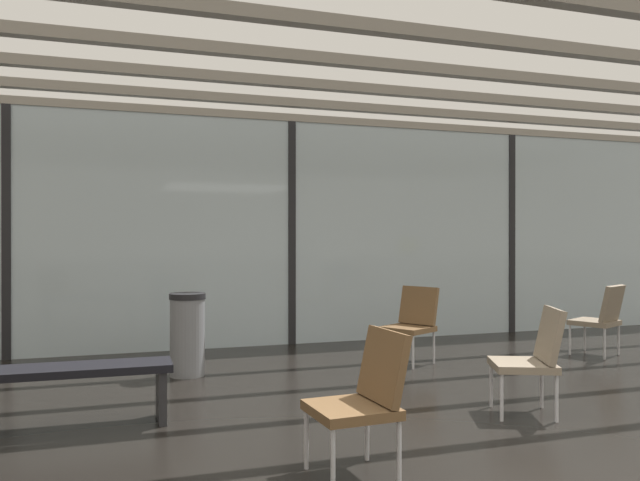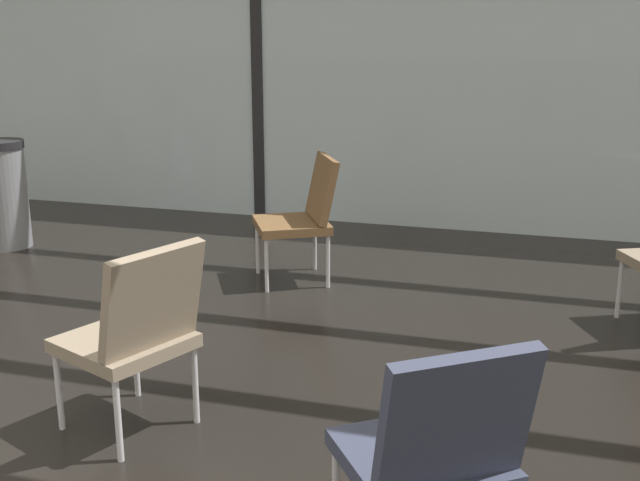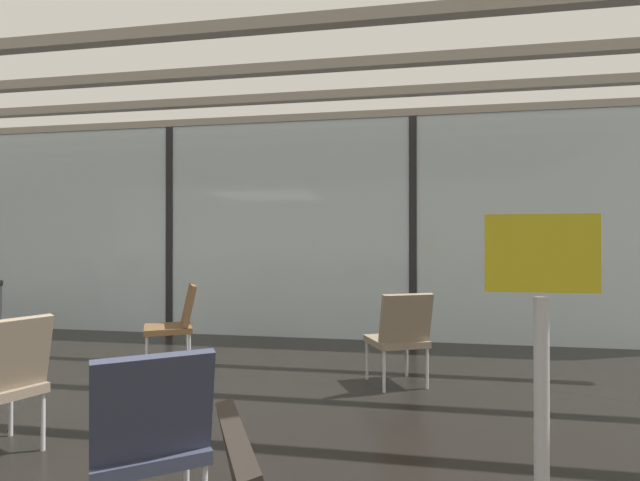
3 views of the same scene
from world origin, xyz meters
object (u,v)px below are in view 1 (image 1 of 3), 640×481
waiting_bench (70,380)px  trash_bin (187,334)px  lounge_chair_4 (534,354)px  lounge_chair_2 (412,320)px  lounge_chair_3 (365,393)px  parked_airplane (194,211)px  lounge_chair_7 (602,315)px

waiting_bench → trash_bin: size_ratio=1.75×
lounge_chair_4 → waiting_bench: size_ratio=0.58×
trash_bin → lounge_chair_4: bearing=-43.6°
lounge_chair_2 → lounge_chair_4: bearing=-30.1°
lounge_chair_3 → lounge_chair_4: same height
trash_bin → waiting_bench: bearing=-124.0°
lounge_chair_2 → lounge_chair_3: size_ratio=1.00×
waiting_bench → lounge_chair_4: bearing=-11.6°
parked_airplane → lounge_chair_2: (1.55, -7.39, -1.53)m
lounge_chair_4 → lounge_chair_3: bearing=-44.3°
lounge_chair_7 → trash_bin: size_ratio=1.01×
lounge_chair_4 → trash_bin: bearing=-110.9°
lounge_chair_3 → lounge_chair_7: 5.00m
lounge_chair_7 → waiting_bench: lounge_chair_7 is taller
lounge_chair_7 → lounge_chair_2: bearing=-33.5°
lounge_chair_3 → lounge_chair_4: bearing=109.5°
lounge_chair_2 → waiting_bench: lounge_chair_2 is taller
parked_airplane → lounge_chair_3: (-0.30, -10.40, -1.53)m
lounge_chair_2 → trash_bin: (-2.54, 0.13, -0.06)m
lounge_chair_3 → lounge_chair_7: same height
parked_airplane → lounge_chair_7: 8.81m
lounge_chair_2 → lounge_chair_4: size_ratio=1.00×
lounge_chair_3 → lounge_chair_4: (1.80, 0.77, 0.00)m
parked_airplane → lounge_chair_2: size_ratio=14.45×
trash_bin → lounge_chair_2: bearing=-2.9°
parked_airplane → trash_bin: (-0.99, -7.26, -1.59)m
lounge_chair_4 → lounge_chair_7: (2.42, 1.89, 0.00)m
parked_airplane → lounge_chair_3: size_ratio=14.45×
lounge_chair_2 → lounge_chair_7: same height
parked_airplane → trash_bin: parked_airplane is taller
lounge_chair_4 → waiting_bench: lounge_chair_4 is taller
trash_bin → lounge_chair_3: bearing=-77.6°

